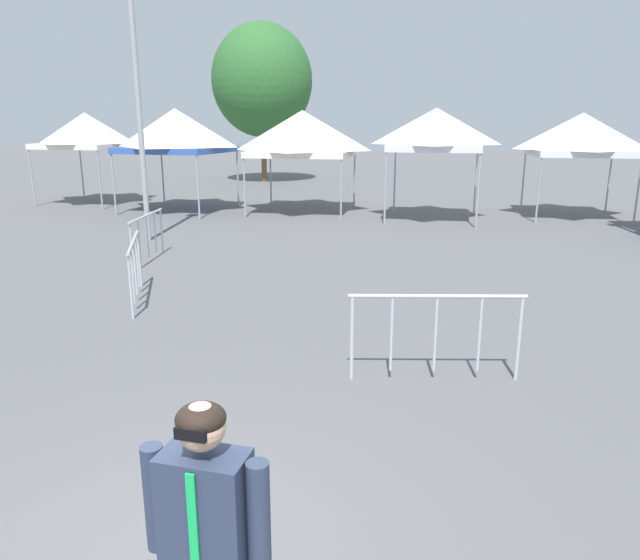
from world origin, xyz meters
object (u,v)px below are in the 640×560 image
(canopy_tent_center, at_px, (436,130))
(canopy_tent_behind_right, at_px, (86,131))
(canopy_tent_behind_center, at_px, (302,133))
(person_foreground, at_px, (208,543))
(tree_behind_tents_left, at_px, (262,81))
(canopy_tent_right_of_center, at_px, (581,134))
(crowd_barrier_by_lift, at_px, (436,320))
(crowd_barrier_mid_lot, at_px, (147,229))
(crowd_barrier_near_person, at_px, (134,259))
(light_pole_opposite_side, at_px, (135,64))
(canopy_tent_far_right, at_px, (176,131))

(canopy_tent_center, bearing_deg, canopy_tent_behind_right, 174.72)
(canopy_tent_behind_center, bearing_deg, canopy_tent_center, -9.35)
(person_foreground, xyz_separation_m, tree_behind_tents_left, (-9.02, 28.22, 4.13))
(canopy_tent_right_of_center, height_order, person_foreground, canopy_tent_right_of_center)
(crowd_barrier_by_lift, bearing_deg, canopy_tent_center, 92.72)
(crowd_barrier_by_lift, bearing_deg, tree_behind_tents_left, 112.77)
(canopy_tent_behind_center, relative_size, person_foreground, 1.96)
(canopy_tent_behind_center, distance_m, crowd_barrier_mid_lot, 8.68)
(canopy_tent_center, height_order, crowd_barrier_near_person, canopy_tent_center)
(person_foreground, distance_m, crowd_barrier_mid_lot, 10.93)
(canopy_tent_behind_center, bearing_deg, crowd_barrier_by_lift, -68.99)
(tree_behind_tents_left, distance_m, crowd_barrier_near_person, 22.52)
(person_foreground, xyz_separation_m, crowd_barrier_mid_lot, (-5.54, 9.41, -0.28))
(light_pole_opposite_side, relative_size, crowd_barrier_near_person, 4.06)
(canopy_tent_behind_right, bearing_deg, tree_behind_tents_left, 69.22)
(canopy_tent_far_right, bearing_deg, person_foreground, -63.51)
(light_pole_opposite_side, bearing_deg, canopy_tent_behind_center, 65.93)
(person_foreground, bearing_deg, canopy_tent_center, 88.85)
(tree_behind_tents_left, xyz_separation_m, crowd_barrier_mid_lot, (3.48, -18.81, -4.41))
(crowd_barrier_near_person, bearing_deg, canopy_tent_right_of_center, 52.53)
(person_foreground, height_order, light_pole_opposite_side, light_pole_opposite_side)
(tree_behind_tents_left, bearing_deg, light_pole_opposite_side, -82.46)
(tree_behind_tents_left, xyz_separation_m, crowd_barrier_by_lift, (9.96, -23.72, -4.41))
(person_foreground, relative_size, crowd_barrier_by_lift, 0.86)
(light_pole_opposite_side, bearing_deg, person_foreground, -59.79)
(canopy_tent_behind_right, relative_size, light_pole_opposite_side, 0.44)
(canopy_tent_behind_center, height_order, person_foreground, canopy_tent_behind_center)
(canopy_tent_far_right, height_order, light_pole_opposite_side, light_pole_opposite_side)
(canopy_tent_behind_center, bearing_deg, crowd_barrier_near_person, -90.55)
(canopy_tent_far_right, xyz_separation_m, canopy_tent_right_of_center, (13.41, 1.55, -0.10))
(crowd_barrier_near_person, height_order, crowd_barrier_mid_lot, same)
(canopy_tent_behind_center, xyz_separation_m, tree_behind_tents_left, (-4.87, 10.46, 2.48))
(crowd_barrier_mid_lot, distance_m, crowd_barrier_by_lift, 8.13)
(light_pole_opposite_side, bearing_deg, tree_behind_tents_left, 97.54)
(canopy_tent_behind_right, height_order, crowd_barrier_near_person, canopy_tent_behind_right)
(person_foreground, relative_size, light_pole_opposite_side, 0.23)
(canopy_tent_far_right, bearing_deg, crowd_barrier_near_person, -67.82)
(canopy_tent_behind_right, bearing_deg, light_pole_opposite_side, -47.37)
(canopy_tent_far_right, xyz_separation_m, crowd_barrier_mid_lot, (2.96, -7.65, -2.02))
(canopy_tent_behind_center, bearing_deg, person_foreground, -76.83)
(person_foreground, bearing_deg, canopy_tent_right_of_center, 75.23)
(crowd_barrier_mid_lot, bearing_deg, light_pole_opposite_side, 119.01)
(canopy_tent_center, height_order, tree_behind_tents_left, tree_behind_tents_left)
(canopy_tent_behind_right, distance_m, canopy_tent_behind_center, 8.67)
(crowd_barrier_mid_lot, bearing_deg, canopy_tent_center, 52.26)
(canopy_tent_center, relative_size, crowd_barrier_near_person, 1.82)
(light_pole_opposite_side, distance_m, crowd_barrier_mid_lot, 4.55)
(canopy_tent_behind_right, height_order, person_foreground, canopy_tent_behind_right)
(canopy_tent_right_of_center, xyz_separation_m, crowd_barrier_by_lift, (-3.97, -14.11, -1.92))
(canopy_tent_right_of_center, relative_size, light_pole_opposite_side, 0.43)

